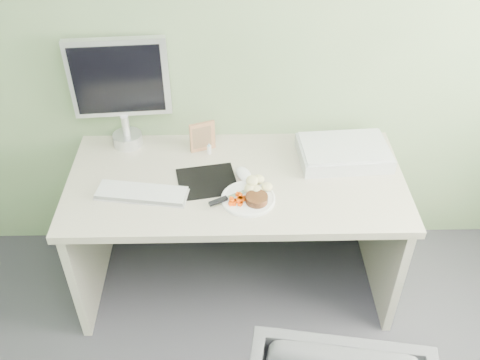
{
  "coord_description": "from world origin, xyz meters",
  "views": [
    {
      "loc": [
        -0.02,
        -0.34,
        2.33
      ],
      "look_at": [
        0.02,
        1.5,
        0.83
      ],
      "focal_mm": 40.0,
      "sensor_mm": 36.0,
      "label": 1
    }
  ],
  "objects_px": {
    "scanner": "(344,153)",
    "monitor": "(120,87)",
    "desk": "(236,208)",
    "plate": "(248,199)"
  },
  "relations": [
    {
      "from": "plate",
      "to": "monitor",
      "type": "distance_m",
      "value": 0.82
    },
    {
      "from": "desk",
      "to": "plate",
      "type": "bearing_deg",
      "value": -70.65
    },
    {
      "from": "scanner",
      "to": "monitor",
      "type": "distance_m",
      "value": 1.13
    },
    {
      "from": "desk",
      "to": "plate",
      "type": "distance_m",
      "value": 0.25
    },
    {
      "from": "desk",
      "to": "scanner",
      "type": "bearing_deg",
      "value": 15.74
    },
    {
      "from": "plate",
      "to": "scanner",
      "type": "height_order",
      "value": "scanner"
    },
    {
      "from": "desk",
      "to": "plate",
      "type": "relative_size",
      "value": 6.52
    },
    {
      "from": "desk",
      "to": "monitor",
      "type": "xyz_separation_m",
      "value": [
        -0.55,
        0.32,
        0.5
      ]
    },
    {
      "from": "desk",
      "to": "plate",
      "type": "xyz_separation_m",
      "value": [
        0.05,
        -0.15,
        0.19
      ]
    },
    {
      "from": "scanner",
      "to": "monitor",
      "type": "height_order",
      "value": "monitor"
    }
  ]
}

